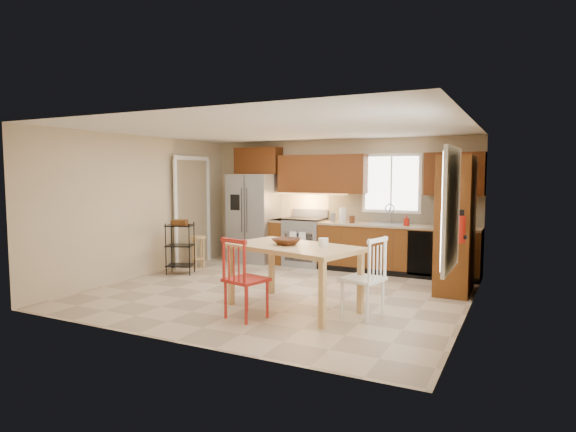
% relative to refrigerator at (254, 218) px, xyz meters
% --- Properties ---
extents(floor, '(5.50, 5.50, 0.00)m').
position_rel_refrigerator_xyz_m(floor, '(1.70, -2.12, -0.91)').
color(floor, tan).
rests_on(floor, ground).
extents(ceiling, '(5.50, 5.00, 0.02)m').
position_rel_refrigerator_xyz_m(ceiling, '(1.70, -2.12, 1.59)').
color(ceiling, silver).
rests_on(ceiling, ground).
extents(wall_back, '(5.50, 0.02, 2.50)m').
position_rel_refrigerator_xyz_m(wall_back, '(1.70, 0.38, 0.34)').
color(wall_back, '#CCB793').
rests_on(wall_back, ground).
extents(wall_front, '(5.50, 0.02, 2.50)m').
position_rel_refrigerator_xyz_m(wall_front, '(1.70, -4.62, 0.34)').
color(wall_front, '#CCB793').
rests_on(wall_front, ground).
extents(wall_left, '(0.02, 5.00, 2.50)m').
position_rel_refrigerator_xyz_m(wall_left, '(-1.05, -2.12, 0.34)').
color(wall_left, '#CCB793').
rests_on(wall_left, ground).
extents(wall_right, '(0.02, 5.00, 2.50)m').
position_rel_refrigerator_xyz_m(wall_right, '(4.45, -2.12, 0.34)').
color(wall_right, '#CCB793').
rests_on(wall_right, ground).
extents(refrigerator, '(0.92, 0.75, 1.82)m').
position_rel_refrigerator_xyz_m(refrigerator, '(0.00, 0.00, 0.00)').
color(refrigerator, gray).
rests_on(refrigerator, floor).
extents(range_stove, '(0.76, 0.63, 0.92)m').
position_rel_refrigerator_xyz_m(range_stove, '(1.15, 0.06, -0.45)').
color(range_stove, gray).
rests_on(range_stove, floor).
extents(base_cabinet_narrow, '(0.30, 0.60, 0.90)m').
position_rel_refrigerator_xyz_m(base_cabinet_narrow, '(0.60, 0.08, -0.46)').
color(base_cabinet_narrow, '#603111').
rests_on(base_cabinet_narrow, floor).
extents(base_cabinet_run, '(2.92, 0.60, 0.90)m').
position_rel_refrigerator_xyz_m(base_cabinet_run, '(2.99, 0.08, -0.46)').
color(base_cabinet_run, '#603111').
rests_on(base_cabinet_run, floor).
extents(dishwasher, '(0.60, 0.02, 0.78)m').
position_rel_refrigerator_xyz_m(dishwasher, '(3.55, -0.22, -0.46)').
color(dishwasher, black).
rests_on(dishwasher, floor).
extents(backsplash, '(2.92, 0.03, 0.55)m').
position_rel_refrigerator_xyz_m(backsplash, '(2.99, 0.36, 0.27)').
color(backsplash, beige).
rests_on(backsplash, wall_back).
extents(upper_over_fridge, '(1.00, 0.35, 0.55)m').
position_rel_refrigerator_xyz_m(upper_over_fridge, '(0.00, 0.20, 1.19)').
color(upper_over_fridge, '#602910').
rests_on(upper_over_fridge, wall_back).
extents(upper_left_block, '(1.80, 0.35, 0.75)m').
position_rel_refrigerator_xyz_m(upper_left_block, '(1.45, 0.20, 0.92)').
color(upper_left_block, '#602910').
rests_on(upper_left_block, wall_back).
extents(upper_right_block, '(1.00, 0.35, 0.75)m').
position_rel_refrigerator_xyz_m(upper_right_block, '(3.95, 0.20, 0.92)').
color(upper_right_block, '#602910').
rests_on(upper_right_block, wall_back).
extents(window_back, '(1.12, 0.04, 1.12)m').
position_rel_refrigerator_xyz_m(window_back, '(2.80, 0.35, 0.74)').
color(window_back, white).
rests_on(window_back, wall_back).
extents(sink, '(0.62, 0.46, 0.16)m').
position_rel_refrigerator_xyz_m(sink, '(2.80, 0.08, -0.05)').
color(sink, gray).
rests_on(sink, base_cabinet_run).
extents(undercab_glow, '(1.60, 0.30, 0.01)m').
position_rel_refrigerator_xyz_m(undercab_glow, '(1.15, 0.17, 0.52)').
color(undercab_glow, '#FFBF66').
rests_on(undercab_glow, wall_back).
extents(soap_bottle, '(0.09, 0.09, 0.19)m').
position_rel_refrigerator_xyz_m(soap_bottle, '(3.18, -0.02, 0.09)').
color(soap_bottle, '#AE170C').
rests_on(soap_bottle, base_cabinet_run).
extents(paper_towel, '(0.12, 0.12, 0.28)m').
position_rel_refrigerator_xyz_m(paper_towel, '(1.95, 0.03, 0.13)').
color(paper_towel, white).
rests_on(paper_towel, base_cabinet_run).
extents(canister_steel, '(0.11, 0.11, 0.18)m').
position_rel_refrigerator_xyz_m(canister_steel, '(1.75, 0.03, 0.08)').
color(canister_steel, gray).
rests_on(canister_steel, base_cabinet_run).
extents(canister_wood, '(0.10, 0.10, 0.14)m').
position_rel_refrigerator_xyz_m(canister_wood, '(2.15, -0.00, 0.06)').
color(canister_wood, '#512A15').
rests_on(canister_wood, base_cabinet_run).
extents(pantry, '(0.50, 0.95, 2.10)m').
position_rel_refrigerator_xyz_m(pantry, '(4.13, -0.93, 0.14)').
color(pantry, '#603111').
rests_on(pantry, floor).
extents(fire_extinguisher, '(0.12, 0.12, 0.36)m').
position_rel_refrigerator_xyz_m(fire_extinguisher, '(4.33, -1.98, 0.19)').
color(fire_extinguisher, '#AE170C').
rests_on(fire_extinguisher, wall_right).
extents(window_right, '(0.04, 1.02, 1.32)m').
position_rel_refrigerator_xyz_m(window_right, '(4.38, -3.27, 0.54)').
color(window_right, white).
rests_on(window_right, wall_right).
extents(doorway, '(0.04, 0.95, 2.10)m').
position_rel_refrigerator_xyz_m(doorway, '(-0.97, -0.82, 0.14)').
color(doorway, '#8C7A59').
rests_on(doorway, wall_left).
extents(dining_table, '(1.95, 1.40, 0.86)m').
position_rel_refrigerator_xyz_m(dining_table, '(2.31, -2.87, -0.48)').
color(dining_table, tan).
rests_on(dining_table, floor).
extents(chair_red, '(0.59, 0.59, 1.03)m').
position_rel_refrigerator_xyz_m(chair_red, '(1.96, -3.52, -0.39)').
color(chair_red, '#AB211A').
rests_on(chair_red, floor).
extents(chair_white, '(0.59, 0.59, 1.03)m').
position_rel_refrigerator_xyz_m(chair_white, '(3.26, -2.82, -0.39)').
color(chair_white, white).
rests_on(chair_white, floor).
extents(table_bowl, '(0.43, 0.43, 0.09)m').
position_rel_refrigerator_xyz_m(table_bowl, '(2.20, -2.87, -0.04)').
color(table_bowl, '#512A15').
rests_on(table_bowl, dining_table).
extents(table_jar, '(0.18, 0.18, 0.17)m').
position_rel_refrigerator_xyz_m(table_jar, '(2.70, -2.76, -0.01)').
color(table_jar, white).
rests_on(table_jar, dining_table).
extents(bar_stool, '(0.38, 0.38, 0.62)m').
position_rel_refrigerator_xyz_m(bar_stool, '(-0.60, -1.11, -0.60)').
color(bar_stool, tan).
rests_on(bar_stool, floor).
extents(utility_cart, '(0.57, 0.52, 0.94)m').
position_rel_refrigerator_xyz_m(utility_cart, '(-0.55, -1.71, -0.44)').
color(utility_cart, black).
rests_on(utility_cart, floor).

